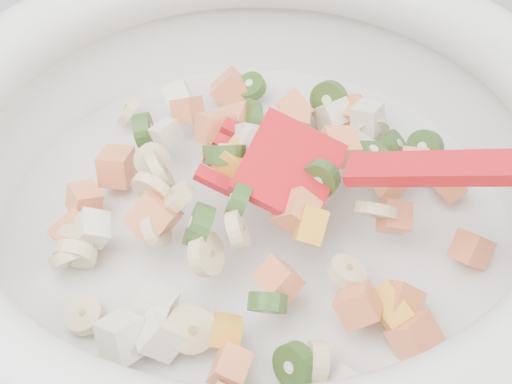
% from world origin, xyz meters
% --- Properties ---
extents(mixing_bowl, '(0.48, 0.42, 0.15)m').
position_xyz_m(mixing_bowl, '(-0.19, 1.41, 0.96)').
color(mixing_bowl, silver).
rests_on(mixing_bowl, counter).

